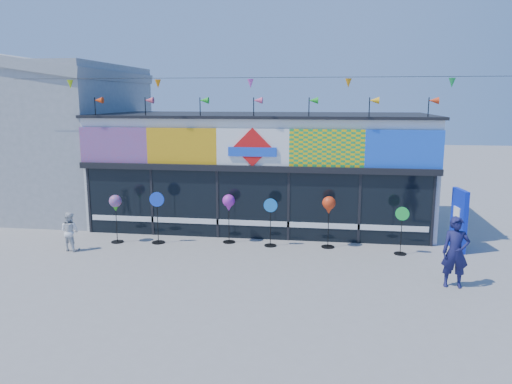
% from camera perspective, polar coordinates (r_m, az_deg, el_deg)
% --- Properties ---
extents(ground, '(80.00, 80.00, 0.00)m').
position_cam_1_polar(ground, '(13.73, -2.58, -9.24)').
color(ground, gray).
rests_on(ground, ground).
extents(kite_shop, '(16.00, 5.70, 5.31)m').
position_cam_1_polar(kite_shop, '(18.96, 0.78, 2.72)').
color(kite_shop, white).
rests_on(kite_shop, ground).
extents(neighbour_building, '(8.18, 7.20, 6.87)m').
position_cam_1_polar(neighbour_building, '(23.35, -24.10, 6.15)').
color(neighbour_building, '#9D9FA2').
rests_on(neighbour_building, ground).
extents(blue_sign, '(0.29, 0.97, 1.93)m').
position_cam_1_polar(blue_sign, '(16.66, 22.17, -2.98)').
color(blue_sign, '#0C24BB').
rests_on(blue_sign, ground).
extents(spinner_0, '(0.40, 0.40, 1.59)m').
position_cam_1_polar(spinner_0, '(16.83, -15.76, -1.39)').
color(spinner_0, black).
rests_on(spinner_0, ground).
extents(spinner_1, '(0.48, 0.43, 1.69)m').
position_cam_1_polar(spinner_1, '(16.53, -11.20, -2.74)').
color(spinner_1, black).
rests_on(spinner_1, ground).
extents(spinner_2, '(0.41, 0.41, 1.61)m').
position_cam_1_polar(spinner_2, '(16.21, -3.14, -1.40)').
color(spinner_2, black).
rests_on(spinner_2, ground).
extents(spinner_3, '(0.44, 0.40, 1.55)m').
position_cam_1_polar(spinner_3, '(15.90, 1.66, -3.34)').
color(spinner_3, black).
rests_on(spinner_3, ground).
extents(spinner_4, '(0.42, 0.42, 1.65)m').
position_cam_1_polar(spinner_4, '(15.81, 8.33, -1.67)').
color(spinner_4, black).
rests_on(spinner_4, ground).
extents(spinner_5, '(0.41, 0.37, 1.47)m').
position_cam_1_polar(spinner_5, '(15.71, 16.29, -4.13)').
color(spinner_5, black).
rests_on(spinner_5, ground).
extents(adult_man, '(0.68, 0.46, 1.80)m').
position_cam_1_polar(adult_man, '(13.45, 21.84, -6.41)').
color(adult_man, '#161745').
rests_on(adult_man, ground).
extents(child, '(0.65, 0.46, 1.22)m').
position_cam_1_polar(child, '(16.54, -20.51, -4.24)').
color(child, white).
rests_on(child, ground).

